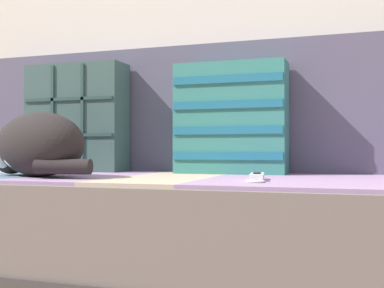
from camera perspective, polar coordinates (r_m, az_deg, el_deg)
couch at (r=1.56m, az=-1.96°, el=-11.10°), size 2.01×0.82×0.39m
sofa_backrest at (r=1.86m, az=1.67°, el=4.12°), size 1.97×0.14×0.48m
throw_pillow_quilted at (r=1.93m, az=-13.49°, el=3.00°), size 0.39×0.14×0.41m
throw_pillow_striped at (r=1.68m, az=4.64°, el=3.02°), size 0.39×0.14×0.38m
sleeping_cat at (r=1.57m, az=-18.10°, el=-0.27°), size 0.43×0.31×0.20m
game_remote_far at (r=1.32m, az=7.71°, el=-3.91°), size 0.07×0.19×0.02m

